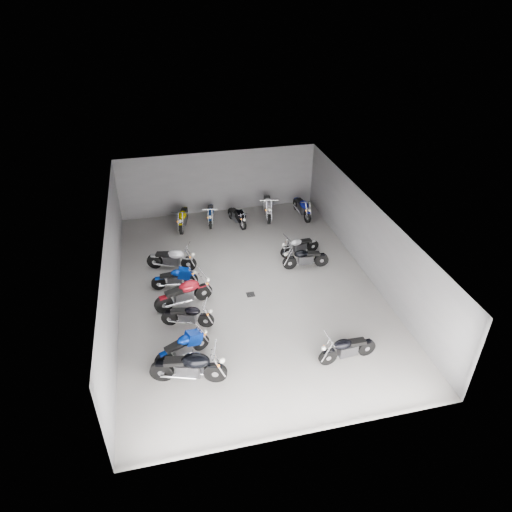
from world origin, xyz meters
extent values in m
plane|color=gray|center=(0.00, 0.00, 0.00)|extent=(14.00, 14.00, 0.00)
cube|color=slate|center=(0.00, 7.00, 1.60)|extent=(10.00, 0.10, 3.20)
cube|color=slate|center=(-5.00, 0.00, 1.60)|extent=(0.10, 14.00, 3.20)
cube|color=slate|center=(5.00, 0.00, 1.60)|extent=(0.10, 14.00, 3.20)
cube|color=black|center=(0.00, 0.00, 3.22)|extent=(10.00, 14.00, 0.04)
cube|color=black|center=(0.00, -0.50, 0.01)|extent=(0.32, 0.32, 0.01)
cylinder|color=black|center=(-2.00, -4.55, 0.37)|extent=(0.74, 0.33, 0.73)
cylinder|color=black|center=(-3.60, -4.12, 0.37)|extent=(0.75, 0.35, 0.73)
cube|color=#2D2D30|center=(-2.80, -4.34, 0.48)|extent=(0.81, 0.52, 0.46)
ellipsoid|color=black|center=(-2.56, -4.40, 0.85)|extent=(0.87, 0.64, 0.41)
cube|color=black|center=(-3.16, -4.24, 0.80)|extent=(0.75, 0.49, 0.21)
cylinder|color=black|center=(-2.27, -3.05, 0.30)|extent=(0.60, 0.35, 0.60)
cylinder|color=black|center=(-3.51, -3.59, 0.30)|extent=(0.61, 0.36, 0.60)
cube|color=#2D2D30|center=(-2.89, -3.32, 0.39)|extent=(0.67, 0.50, 0.37)
ellipsoid|color=navy|center=(-2.70, -3.24, 0.69)|extent=(0.73, 0.59, 0.34)
cube|color=black|center=(-3.17, -3.44, 0.65)|extent=(0.63, 0.46, 0.17)
cylinder|color=black|center=(-1.94, -1.97, 0.29)|extent=(0.59, 0.30, 0.58)
cylinder|color=black|center=(-3.20, -1.55, 0.29)|extent=(0.60, 0.31, 0.58)
cube|color=#2D2D30|center=(-2.57, -1.76, 0.38)|extent=(0.65, 0.45, 0.36)
ellipsoid|color=black|center=(-2.38, -1.82, 0.67)|extent=(0.70, 0.54, 0.33)
cube|color=black|center=(-2.85, -1.67, 0.64)|extent=(0.61, 0.42, 0.17)
cylinder|color=black|center=(-1.83, -0.36, 0.35)|extent=(0.71, 0.32, 0.70)
cylinder|color=black|center=(-3.35, -0.79, 0.35)|extent=(0.72, 0.35, 0.70)
cube|color=#2D2D30|center=(-2.59, -0.58, 0.46)|extent=(0.77, 0.51, 0.44)
ellipsoid|color=maroon|center=(-2.36, -0.51, 0.81)|extent=(0.83, 0.62, 0.39)
cube|color=black|center=(-2.92, -0.67, 0.76)|extent=(0.72, 0.47, 0.20)
cylinder|color=black|center=(-2.20, 0.64, 0.28)|extent=(0.57, 0.13, 0.56)
cylinder|color=black|center=(-3.47, 0.67, 0.28)|extent=(0.57, 0.15, 0.56)
cube|color=#2D2D30|center=(-2.83, 0.66, 0.37)|extent=(0.58, 0.28, 0.35)
ellipsoid|color=#062A99|center=(-2.64, 0.65, 0.65)|extent=(0.61, 0.37, 0.32)
cube|color=black|center=(-3.12, 0.66, 0.62)|extent=(0.54, 0.26, 0.16)
cylinder|color=black|center=(-2.16, 1.76, 0.33)|extent=(0.66, 0.35, 0.65)
cylinder|color=black|center=(-3.55, 2.27, 0.33)|extent=(0.66, 0.37, 0.65)
cube|color=#2D2D30|center=(-2.85, 2.01, 0.43)|extent=(0.73, 0.51, 0.41)
ellipsoid|color=#BBB9C1|center=(-2.64, 1.94, 0.75)|extent=(0.79, 0.62, 0.37)
cube|color=black|center=(-3.16, 2.13, 0.71)|extent=(0.68, 0.48, 0.19)
cylinder|color=black|center=(1.62, -4.65, 0.31)|extent=(0.62, 0.18, 0.61)
cylinder|color=black|center=(3.00, -4.53, 0.31)|extent=(0.62, 0.20, 0.61)
cube|color=#2D2D30|center=(2.31, -4.59, 0.40)|extent=(0.65, 0.34, 0.38)
ellipsoid|color=black|center=(2.10, -4.61, 0.71)|extent=(0.68, 0.44, 0.34)
cube|color=black|center=(2.62, -4.57, 0.67)|extent=(0.61, 0.32, 0.17)
cylinder|color=black|center=(2.00, 0.89, 0.30)|extent=(0.62, 0.16, 0.61)
cylinder|color=black|center=(3.38, 0.80, 0.30)|extent=(0.62, 0.18, 0.61)
cube|color=#2D2D30|center=(2.69, 0.85, 0.40)|extent=(0.64, 0.33, 0.38)
ellipsoid|color=black|center=(2.48, 0.86, 0.70)|extent=(0.67, 0.42, 0.34)
cube|color=black|center=(2.99, 0.83, 0.67)|extent=(0.60, 0.31, 0.17)
cylinder|color=black|center=(2.13, 1.78, 0.28)|extent=(0.58, 0.22, 0.57)
cylinder|color=black|center=(3.40, 2.02, 0.28)|extent=(0.58, 0.24, 0.57)
cube|color=#2D2D30|center=(2.76, 1.90, 0.37)|extent=(0.62, 0.37, 0.36)
ellipsoid|color=silver|center=(2.57, 1.86, 0.66)|extent=(0.66, 0.46, 0.32)
cube|color=black|center=(3.04, 1.95, 0.62)|extent=(0.58, 0.35, 0.16)
cylinder|color=black|center=(-2.18, 4.93, 0.32)|extent=(0.28, 0.66, 0.65)
cylinder|color=black|center=(-1.84, 6.36, 0.32)|extent=(0.30, 0.66, 0.65)
cube|color=#2D2D30|center=(-2.01, 5.64, 0.42)|extent=(0.45, 0.71, 0.40)
ellipsoid|color=#C1B000|center=(-2.06, 5.43, 0.75)|extent=(0.55, 0.76, 0.36)
cube|color=black|center=(-1.93, 5.96, 0.71)|extent=(0.42, 0.66, 0.18)
cylinder|color=black|center=(-0.74, 5.14, 0.30)|extent=(0.22, 0.60, 0.59)
cylinder|color=black|center=(-0.52, 6.46, 0.30)|extent=(0.23, 0.61, 0.59)
cube|color=#2D2D30|center=(-0.63, 5.80, 0.39)|extent=(0.37, 0.64, 0.37)
ellipsoid|color=navy|center=(-0.66, 5.60, 0.68)|extent=(0.47, 0.68, 0.33)
cube|color=black|center=(-0.58, 6.09, 0.65)|extent=(0.35, 0.60, 0.17)
cylinder|color=black|center=(0.76, 4.69, 0.28)|extent=(0.26, 0.57, 0.56)
cylinder|color=black|center=(0.43, 5.93, 0.28)|extent=(0.27, 0.58, 0.56)
cube|color=#2D2D30|center=(0.59, 5.31, 0.37)|extent=(0.40, 0.62, 0.35)
ellipsoid|color=black|center=(0.64, 5.12, 0.65)|extent=(0.50, 0.67, 0.32)
cube|color=black|center=(0.52, 5.58, 0.62)|extent=(0.38, 0.58, 0.16)
cylinder|color=black|center=(2.15, 5.00, 0.36)|extent=(0.27, 0.74, 0.72)
cylinder|color=black|center=(2.44, 6.61, 0.36)|extent=(0.29, 0.74, 0.72)
cube|color=#2D2D30|center=(2.29, 5.81, 0.47)|extent=(0.46, 0.78, 0.45)
ellipsoid|color=#BCBBC2|center=(2.25, 5.56, 0.83)|extent=(0.58, 0.83, 0.41)
cube|color=black|center=(2.36, 6.16, 0.79)|extent=(0.43, 0.73, 0.21)
cylinder|color=black|center=(4.05, 4.69, 0.32)|extent=(0.18, 0.65, 0.65)
cylinder|color=black|center=(3.95, 6.15, 0.32)|extent=(0.20, 0.65, 0.65)
cube|color=#2D2D30|center=(4.00, 5.42, 0.42)|extent=(0.35, 0.68, 0.40)
ellipsoid|color=#111A9B|center=(4.02, 5.20, 0.75)|extent=(0.45, 0.71, 0.36)
cube|color=black|center=(3.98, 5.74, 0.71)|extent=(0.33, 0.63, 0.18)
camera|label=1|loc=(-3.01, -14.42, 10.90)|focal=32.00mm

